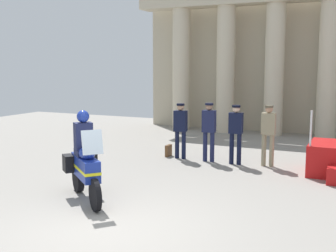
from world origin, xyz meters
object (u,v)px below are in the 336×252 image
Objects in this scene: motorcycle_with_rider at (85,163)px; officer_in_row_3 at (268,130)px; briefcase_on_ground at (168,151)px; officer_in_row_0 at (180,126)px; officer_in_row_1 at (209,127)px; officer_in_row_2 at (236,130)px.

officer_in_row_3 is at bearing 99.23° from motorcycle_with_rider.
motorcycle_with_rider is at bearing -86.65° from briefcase_on_ground.
motorcycle_with_rider reaches higher than officer_in_row_0.
officer_in_row_1 is 0.91× the size of motorcycle_with_rider.
officer_in_row_0 is 0.89× the size of motorcycle_with_rider.
briefcase_on_ground is (-1.39, 0.17, -0.85)m from officer_in_row_1.
officer_in_row_0 is 2.63m from officer_in_row_3.
officer_in_row_2 is 4.74× the size of briefcase_on_ground.
officer_in_row_1 is at bearing -6.87° from briefcase_on_ground.
officer_in_row_2 is at bearing 9.53° from officer_in_row_3.
briefcase_on_ground is (-3.10, 0.02, -0.84)m from officer_in_row_3.
motorcycle_with_rider reaches higher than briefcase_on_ground.
officer_in_row_1 is 1.01× the size of officer_in_row_3.
motorcycle_with_rider is at bearing 75.07° from officer_in_row_1.
briefcase_on_ground is (-0.47, 0.14, -0.81)m from officer_in_row_0.
officer_in_row_1 is 4.70m from motorcycle_with_rider.
officer_in_row_3 is 5.49m from motorcycle_with_rider.
officer_in_row_0 is at bearing 127.77° from motorcycle_with_rider.
officer_in_row_2 is at bearing 107.11° from motorcycle_with_rider.
briefcase_on_ground is at bearing -8.09° from officer_in_row_1.
briefcase_on_ground is at bearing -18.26° from officer_in_row_0.
officer_in_row_3 is at bearing -178.63° from officer_in_row_0.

